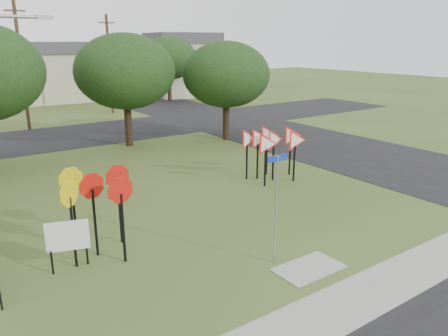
% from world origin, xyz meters
% --- Properties ---
extents(ground, '(140.00, 140.00, 0.00)m').
position_xyz_m(ground, '(0.00, 0.00, 0.00)').
color(ground, '#364C1C').
extents(sidewalk, '(30.00, 1.60, 0.02)m').
position_xyz_m(sidewalk, '(0.00, -4.20, 0.01)').
color(sidewalk, gray).
rests_on(sidewalk, ground).
extents(planting_strip, '(30.00, 0.80, 0.02)m').
position_xyz_m(planting_strip, '(0.00, -5.40, 0.01)').
color(planting_strip, '#364C1C').
rests_on(planting_strip, ground).
extents(street_right, '(8.00, 50.00, 0.02)m').
position_xyz_m(street_right, '(12.00, 10.00, 0.01)').
color(street_right, black).
rests_on(street_right, ground).
extents(street_far, '(60.00, 8.00, 0.02)m').
position_xyz_m(street_far, '(0.00, 20.00, 0.01)').
color(street_far, black).
rests_on(street_far, ground).
extents(curb_pad, '(2.00, 1.20, 0.02)m').
position_xyz_m(curb_pad, '(0.00, -2.40, 0.01)').
color(curb_pad, gray).
rests_on(curb_pad, ground).
extents(street_name_sign, '(0.68, 0.07, 3.28)m').
position_xyz_m(street_name_sign, '(-0.57, -1.53, 1.86)').
color(street_name_sign, gray).
rests_on(street_name_sign, ground).
extents(stop_sign_cluster, '(2.45, 1.96, 2.65)m').
position_xyz_m(stop_sign_cluster, '(-4.61, 1.96, 1.95)').
color(stop_sign_cluster, black).
rests_on(stop_sign_cluster, ground).
extents(yield_sign_cluster, '(3.17, 2.07, 2.49)m').
position_xyz_m(yield_sign_cluster, '(4.67, 4.70, 1.83)').
color(yield_sign_cluster, black).
rests_on(yield_sign_cluster, ground).
extents(info_board, '(1.14, 0.39, 1.48)m').
position_xyz_m(info_board, '(-5.63, 1.54, 0.99)').
color(info_board, black).
rests_on(info_board, ground).
extents(far_pole_a, '(1.40, 0.24, 9.00)m').
position_xyz_m(far_pole_a, '(-2.00, 24.00, 4.60)').
color(far_pole_a, '#493221').
rests_on(far_pole_a, ground).
extents(far_pole_b, '(1.40, 0.24, 8.50)m').
position_xyz_m(far_pole_b, '(6.00, 28.00, 4.35)').
color(far_pole_b, '#493221').
rests_on(far_pole_b, ground).
extents(house_mid, '(8.40, 8.40, 6.20)m').
position_xyz_m(house_mid, '(4.00, 40.00, 3.15)').
color(house_mid, '#B8B294').
rests_on(house_mid, ground).
extents(house_right, '(8.30, 8.30, 7.20)m').
position_xyz_m(house_right, '(18.00, 36.00, 3.65)').
color(house_right, '#B8B294').
rests_on(house_right, ground).
extents(tree_near_mid, '(6.00, 6.00, 6.80)m').
position_xyz_m(tree_near_mid, '(2.00, 15.00, 4.54)').
color(tree_near_mid, black).
rests_on(tree_near_mid, ground).
extents(tree_near_right, '(5.60, 5.60, 6.33)m').
position_xyz_m(tree_near_right, '(8.00, 13.00, 4.22)').
color(tree_near_right, black).
rests_on(tree_near_right, ground).
extents(tree_far_right, '(6.00, 6.00, 6.80)m').
position_xyz_m(tree_far_right, '(14.00, 32.00, 4.54)').
color(tree_far_right, black).
rests_on(tree_far_right, ground).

